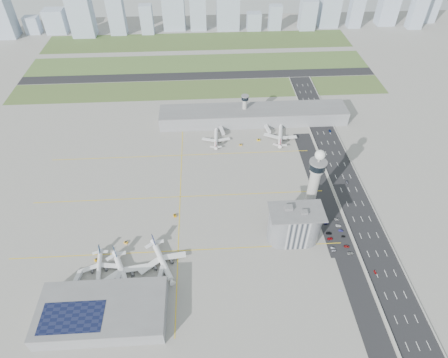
{
  "coord_description": "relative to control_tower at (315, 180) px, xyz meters",
  "views": [
    {
      "loc": [
        -14.67,
        -210.61,
        239.29
      ],
      "look_at": [
        0.0,
        35.0,
        15.0
      ],
      "focal_mm": 30.0,
      "sensor_mm": 36.0,
      "label": 1
    }
  ],
  "objects": [
    {
      "name": "secondary_tower",
      "position": [
        -42.0,
        142.0,
        -16.24
      ],
      "size": [
        8.6,
        8.6,
        31.9
      ],
      "color": "#ADAAA5",
      "rests_on": "ground"
    },
    {
      "name": "skyline_bldg_3",
      "position": [
        -324.58,
        423.35,
        -16.58
      ],
      "size": [
        32.3,
        25.84,
        36.93
      ],
      "primitive_type": "cube",
      "color": "#9EADC1",
      "rests_on": "ground"
    },
    {
      "name": "tug_1",
      "position": [
        -153.89,
        -27.93,
        -34.18
      ],
      "size": [
        3.52,
        3.01,
        1.73
      ],
      "primitive_type": null,
      "rotation": [
        0.0,
        0.0,
        -1.95
      ],
      "color": "gold",
      "rests_on": "ground"
    },
    {
      "name": "airplane_near_a",
      "position": [
        -170.09,
        -52.56,
        -30.19
      ],
      "size": [
        33.25,
        37.81,
        9.7
      ],
      "primitive_type": null,
      "rotation": [
        0.0,
        0.0,
        -1.45
      ],
      "color": "white",
      "rests_on": "ground"
    },
    {
      "name": "tug_2",
      "position": [
        -129.49,
        -47.32,
        -34.11
      ],
      "size": [
        3.87,
        3.46,
        1.87
      ],
      "primitive_type": null,
      "rotation": [
        0.0,
        0.0,
        2.06
      ],
      "color": "#F6A31F",
      "rests_on": "ground"
    },
    {
      "name": "skyline_bldg_16",
      "position": [
        273.49,
        407.96,
        0.74
      ],
      "size": [
        23.04,
        18.43,
        71.56
      ],
      "primitive_type": "cube",
      "color": "#9EADC1",
      "rests_on": "ground"
    },
    {
      "name": "skyline_bldg_5",
      "position": [
        -222.11,
        411.66,
        -1.6
      ],
      "size": [
        25.49,
        20.39,
        66.89
      ],
      "primitive_type": "cube",
      "color": "#9EADC1",
      "rests_on": "ground"
    },
    {
      "name": "car_lot_2",
      "position": [
        10.14,
        -33.7,
        -34.42
      ],
      "size": [
        4.69,
        2.68,
        1.23
      ],
      "primitive_type": "imported",
      "rotation": [
        0.0,
        0.0,
        1.72
      ],
      "color": "#9D0A10",
      "rests_on": "ground"
    },
    {
      "name": "car_lot_0",
      "position": [
        10.0,
        -45.56,
        -34.45
      ],
      "size": [
        3.65,
        1.97,
        1.18
      ],
      "primitive_type": "imported",
      "rotation": [
        0.0,
        0.0,
        1.74
      ],
      "color": "#B7B8CA",
      "rests_on": "ground"
    },
    {
      "name": "skyline_bldg_11",
      "position": [
        36.28,
        415.34,
        -15.56
      ],
      "size": [
        20.22,
        16.18,
        38.97
      ],
      "primitive_type": "cube",
      "color": "#9EADC1",
      "rests_on": "ground"
    },
    {
      "name": "jet_bridge_near_0",
      "position": [
        -185.0,
        -69.0,
        -32.19
      ],
      "size": [
        5.39,
        14.31,
        5.7
      ],
      "primitive_type": null,
      "rotation": [
        0.0,
        0.0,
        1.4
      ],
      "color": "silver",
      "rests_on": "ground"
    },
    {
      "name": "airplane_near_c",
      "position": [
        -122.88,
        -50.4,
        -28.77
      ],
      "size": [
        52.76,
        56.25,
        12.54
      ],
      "primitive_type": null,
      "rotation": [
        0.0,
        0.0,
        -1.16
      ],
      "color": "white",
      "rests_on": "ground"
    },
    {
      "name": "airplane_near_b",
      "position": [
        -151.24,
        -59.84,
        -28.79
      ],
      "size": [
        52.71,
        56.14,
        12.5
      ],
      "primitive_type": null,
      "rotation": [
        0.0,
        0.0,
        -1.16
      ],
      "color": "white",
      "rests_on": "ground"
    },
    {
      "name": "car_lot_4",
      "position": [
        11.26,
        -17.74,
        -34.39
      ],
      "size": [
        4.0,
        2.01,
        1.31
      ],
      "primitive_type": "imported",
      "rotation": [
        0.0,
        0.0,
        1.7
      ],
      "color": "#10104B",
      "rests_on": "ground"
    },
    {
      "name": "landside_road",
      "position": [
        18.0,
        -18.0,
        -35.0
      ],
      "size": [
        18.0,
        260.0,
        0.08
      ],
      "primitive_type": "cube",
      "color": "black",
      "rests_on": "ground"
    },
    {
      "name": "skyline_bldg_14",
      "position": [
        172.74,
        418.38,
        -0.67
      ],
      "size": [
        21.59,
        17.28,
        68.75
      ],
      "primitive_type": "cube",
      "color": "#9EADC1",
      "rests_on": "ground"
    },
    {
      "name": "tug_0",
      "position": [
        -174.09,
        -43.2,
        -34.12
      ],
      "size": [
        3.82,
        3.77,
        1.85
      ],
      "primitive_type": null,
      "rotation": [
        0.0,
        0.0,
        2.32
      ],
      "color": "#FDAC08",
      "rests_on": "ground"
    },
    {
      "name": "runway",
      "position": [
        -92.0,
        254.0,
        -34.98
      ],
      "size": [
        480.0,
        22.0,
        0.1
      ],
      "primitive_type": "cube",
      "color": "black",
      "rests_on": "ground"
    },
    {
      "name": "terminal_pier",
      "position": [
        -32.0,
        140.0,
        -27.14
      ],
      "size": [
        210.0,
        32.0,
        15.8
      ],
      "color": "gray",
      "rests_on": "ground"
    },
    {
      "name": "skyline_bldg_9",
      "position": [
        -41.73,
        424.32,
        -3.99
      ],
      "size": [
        36.96,
        29.57,
        62.11
      ],
      "primitive_type": "cube",
      "color": "#9EADC1",
      "rests_on": "ground"
    },
    {
      "name": "control_tower",
      "position": [
        0.0,
        0.0,
        0.0
      ],
      "size": [
        14.0,
        14.0,
        64.5
      ],
      "color": "#ADAAA5",
      "rests_on": "ground"
    },
    {
      "name": "skyline_bldg_8",
      "position": [
        -91.42,
        423.56,
        6.65
      ],
      "size": [
        26.33,
        21.06,
        83.39
      ],
      "primitive_type": "cube",
      "color": "#9EADC1",
      "rests_on": "ground"
    },
    {
      "name": "grass_strip_1",
      "position": [
        -92.0,
        292.0,
        -35.0
      ],
      "size": [
        480.0,
        60.0,
        0.08
      ],
      "primitive_type": "cube",
      "color": "#455F2D",
      "rests_on": "ground"
    },
    {
      "name": "skyline_bldg_1",
      "position": [
        -403.22,
        409.61,
        -2.24
      ],
      "size": [
        37.63,
        30.1,
        65.6
      ],
      "primitive_type": "cube",
      "color": "#9EADC1",
      "rests_on": "ground"
    },
    {
      "name": "car_lot_9",
      "position": [
        21.3,
        -26.0,
        -34.42
      ],
      "size": [
        3.94,
        1.94,
        1.24
      ],
      "primitive_type": "imported",
      "rotation": [
        0.0,
        0.0,
        1.4
      ],
      "color": "navy",
      "rests_on": "ground"
    },
    {
      "name": "barrier_left",
      "position": [
        29.0,
        -8.0,
        -34.44
      ],
      "size": [
        0.6,
        500.0,
        1.2
      ],
      "primitive_type": "cube",
      "color": "#9E9E99",
      "rests_on": "ground"
    },
    {
      "name": "taxiway_line_h_0",
      "position": [
        -112.0,
        -38.0,
        -35.04
      ],
      "size": [
        260.0,
        0.6,
        0.01
      ],
      "primitive_type": "cube",
      "color": "yellow",
      "rests_on": "ground"
    },
    {
      "name": "grass_strip_0",
      "position": [
        -92.0,
        217.0,
        -35.0
      ],
      "size": [
        480.0,
        50.0,
        0.08
      ],
      "primitive_type": "cube",
      "color": "#42582A",
      "rests_on": "ground"
    },
    {
      "name": "car_lot_7",
      "position": [
        21.18,
        -42.18,
        -34.4
      ],
      "size": [
        4.6,
        2.27,
        1.29
      ],
      "primitive_type": "imported",
      "rotation": [
        0.0,
        0.0,
        1.46
      ],
      "color": "maroon",
      "rests_on": "ground"
    },
    {
      "name": "skyline_bldg_17",
      "position": [
        310.05,
        435.29,
        -14.51
      ],
      "size": [
        22.64,
        18.11,
        41.06
      ],
      "primitive_type": "cube",
      "color": "#9EADC1",
      "rests_on": "ground"
    },
    {
      "name": "parking_lot",
      "position": [
        16.0,
        -30.0,
        -34.99
      ],
      "size": [
        20.0,
        44.0,
        0.1
      ],
      "primitive_type": "cube",
      "color": "black",
      "rests_on": "ground"
    },
    {
      "name": "ground",
      "position": [
        -72.0,
        -8.0,
        -35.04
      ],
      "size": [
        1000.0,
        1000.0,
        0.0
      ],
      "primitive_type": "plane",
      "color": "#9C9991"
    },
    {
      "name": "taxiway_line_v",
      "position": [
        -112.0,
        22.0,
        -35.04
      ],
      "size": [
        0.6,
        260.0,
        0.01
      ],
      "primitive_type": "cube",
      "color": "yellow",
      "rests_on": "ground"
    },
    {
      "name": "skyline_bldg_7",
      "position": [
        -131.44,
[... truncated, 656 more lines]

